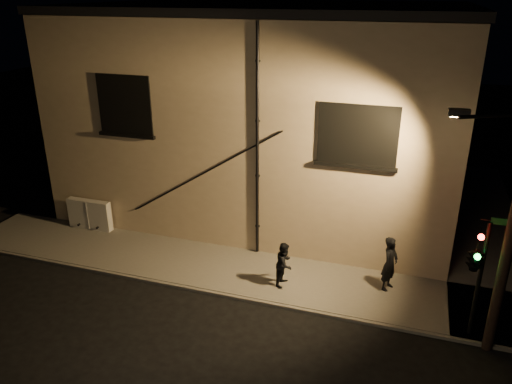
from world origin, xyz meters
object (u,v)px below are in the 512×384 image
(streetlamp_pole, at_px, (507,228))
(pedestrian_b, at_px, (285,264))
(utility_cabinet, at_px, (90,214))
(pedestrian_a, at_px, (390,264))
(traffic_signal, at_px, (476,258))

(streetlamp_pole, bearing_deg, pedestrian_b, 169.40)
(utility_cabinet, xyz_separation_m, pedestrian_a, (12.09, -0.76, 0.31))
(pedestrian_a, relative_size, streetlamp_pole, 0.27)
(pedestrian_b, bearing_deg, traffic_signal, -92.20)
(pedestrian_a, xyz_separation_m, streetlamp_pole, (2.81, -1.97, 2.65))
(pedestrian_a, distance_m, pedestrian_b, 3.44)
(pedestrian_a, relative_size, pedestrian_b, 1.22)
(pedestrian_b, relative_size, streetlamp_pole, 0.22)
(pedestrian_a, height_order, pedestrian_b, pedestrian_a)
(utility_cabinet, distance_m, pedestrian_b, 8.90)
(streetlamp_pole, bearing_deg, utility_cabinet, 169.64)
(utility_cabinet, bearing_deg, pedestrian_a, -3.59)
(utility_cabinet, relative_size, pedestrian_b, 1.24)
(utility_cabinet, bearing_deg, streetlamp_pole, -10.36)
(utility_cabinet, xyz_separation_m, traffic_signal, (14.34, -2.51, 1.87))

